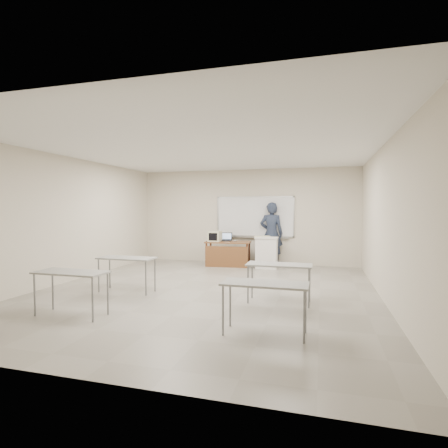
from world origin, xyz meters
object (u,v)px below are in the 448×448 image
(instructor_desk, at_px, (227,249))
(presenter, at_px, (271,234))
(podium, at_px, (267,253))
(mouse, at_px, (235,241))
(whiteboard, at_px, (255,217))
(keyboard, at_px, (262,236))
(laptop, at_px, (226,239))
(crt_monitor, at_px, (215,236))

(instructor_desk, xyz_separation_m, presenter, (1.25, 0.64, 0.45))
(podium, bearing_deg, instructor_desk, 178.57)
(mouse, xyz_separation_m, presenter, (1.05, 0.48, 0.21))
(instructor_desk, bearing_deg, whiteboard, 43.41)
(instructor_desk, height_order, mouse, mouse)
(mouse, bearing_deg, keyboard, -22.22)
(whiteboard, distance_m, mouse, 1.07)
(podium, xyz_separation_m, laptop, (-1.30, 0.26, 0.35))
(crt_monitor, bearing_deg, keyboard, 6.57)
(instructor_desk, bearing_deg, podium, -4.12)
(crt_monitor, xyz_separation_m, mouse, (0.58, 0.17, -0.14))
(whiteboard, bearing_deg, podium, -56.93)
(whiteboard, bearing_deg, laptop, -147.42)
(crt_monitor, height_order, presenter, presenter)
(laptop, bearing_deg, crt_monitor, -140.74)
(laptop, xyz_separation_m, mouse, (0.30, -0.11, -0.04))
(crt_monitor, bearing_deg, podium, 3.28)
(laptop, relative_size, presenter, 0.18)
(crt_monitor, bearing_deg, instructor_desk, 4.50)
(presenter, bearing_deg, podium, 82.61)
(whiteboard, height_order, keyboard, whiteboard)
(instructor_desk, height_order, podium, podium)
(instructor_desk, height_order, laptop, laptop)
(presenter, bearing_deg, whiteboard, -16.97)
(instructor_desk, bearing_deg, crt_monitor, 177.49)
(instructor_desk, bearing_deg, presenter, 22.44)
(keyboard, bearing_deg, podium, -44.21)
(podium, relative_size, crt_monitor, 2.29)
(podium, height_order, crt_monitor, crt_monitor)
(instructor_desk, xyz_separation_m, laptop, (-0.10, 0.27, 0.28))
(crt_monitor, distance_m, laptop, 0.41)
(presenter, bearing_deg, instructor_desk, 24.30)
(whiteboard, height_order, laptop, whiteboard)
(whiteboard, xyz_separation_m, instructor_desk, (-0.70, -0.78, -0.95))
(instructor_desk, xyz_separation_m, keyboard, (1.05, 0.09, 0.40))
(keyboard, distance_m, presenter, 0.59)
(whiteboard, height_order, instructor_desk, whiteboard)
(presenter, bearing_deg, mouse, 21.72)
(podium, relative_size, keyboard, 1.87)
(keyboard, bearing_deg, crt_monitor, 168.04)
(instructor_desk, relative_size, keyboard, 2.77)
(mouse, xyz_separation_m, keyboard, (0.85, -0.07, 0.16))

